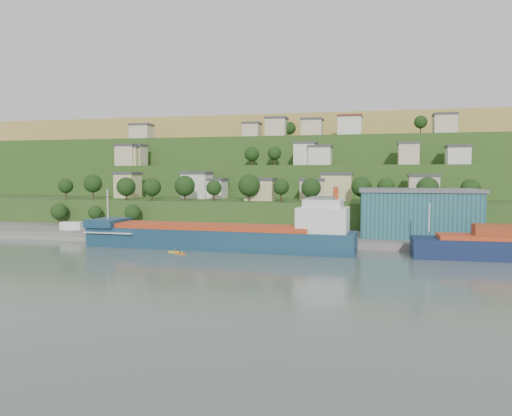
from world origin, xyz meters
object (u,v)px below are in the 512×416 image
(caravan, at_px, (72,227))
(kayak_orange, at_px, (180,253))
(warehouse, at_px, (418,212))
(cargo_ship_near, at_px, (226,238))

(caravan, bearing_deg, kayak_orange, -32.84)
(caravan, bearing_deg, warehouse, -0.46)
(warehouse, height_order, kayak_orange, warehouse)
(cargo_ship_near, distance_m, caravan, 54.49)
(cargo_ship_near, height_order, warehouse, cargo_ship_near)
(cargo_ship_near, relative_size, caravan, 10.35)
(cargo_ship_near, relative_size, kayak_orange, 22.13)
(caravan, distance_m, kayak_orange, 50.66)
(warehouse, relative_size, caravan, 4.73)
(warehouse, relative_size, kayak_orange, 10.11)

